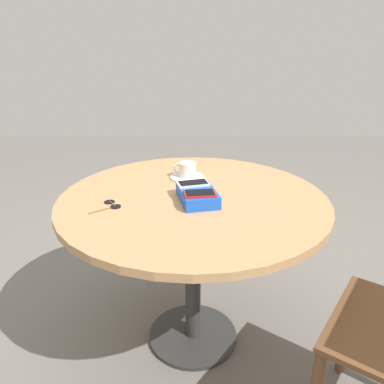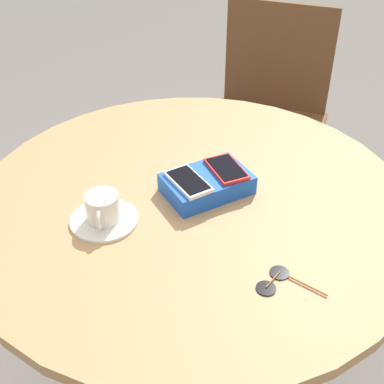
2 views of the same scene
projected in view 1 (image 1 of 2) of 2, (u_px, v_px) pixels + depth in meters
The scene contains 8 objects.
ground_plane at pixel (192, 336), 1.80m from camera, with size 8.00×8.00×0.00m, color slate.
round_table at pixel (192, 219), 1.56m from camera, with size 1.09×1.09×0.73m.
phone_box at pixel (196, 195), 1.47m from camera, with size 0.23×0.18×0.05m.
phone_red at pixel (199, 193), 1.41m from camera, with size 0.09×0.13×0.01m.
phone_white at pixel (193, 183), 1.51m from camera, with size 0.10×0.14×0.01m.
saucer at pixel (186, 177), 1.73m from camera, with size 0.16×0.16×0.01m, color silver.
coffee_cup at pixel (186, 169), 1.71m from camera, with size 0.08×0.10×0.07m.
sunglasses at pixel (110, 205), 1.44m from camera, with size 0.13×0.11×0.01m.
Camera 1 is at (-1.40, -0.00, 1.33)m, focal length 35.00 mm.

